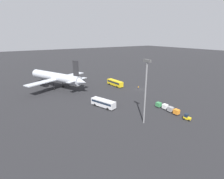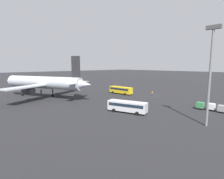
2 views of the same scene
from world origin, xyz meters
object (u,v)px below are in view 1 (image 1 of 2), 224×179
(airplane, at_px, (56,77))
(cargo_cart_green, at_px, (159,105))
(cargo_cart_orange, at_px, (176,112))
(cargo_cart_grey, at_px, (170,109))
(worker_person, at_px, (138,88))
(shuttle_bus_near, at_px, (115,83))
(baggage_tug, at_px, (187,117))
(shuttle_bus_far, at_px, (103,103))
(cargo_cart_white, at_px, (165,106))

(airplane, xyz_separation_m, cargo_cart_green, (-48.97, -26.16, -4.86))
(cargo_cart_orange, height_order, cargo_cart_grey, same)
(worker_person, bearing_deg, airplane, 54.07)
(shuttle_bus_near, relative_size, cargo_cart_orange, 5.61)
(baggage_tug, bearing_deg, airplane, 7.60)
(shuttle_bus_far, distance_m, worker_person, 29.87)
(airplane, xyz_separation_m, shuttle_bus_near, (-13.79, -28.95, -4.14))
(airplane, distance_m, cargo_cart_orange, 63.27)
(airplane, height_order, baggage_tug, airplane)
(shuttle_bus_near, xyz_separation_m, baggage_tug, (-47.97, 2.84, -0.97))
(cargo_cart_grey, bearing_deg, cargo_cart_green, 3.09)
(airplane, bearing_deg, baggage_tug, 178.93)
(cargo_cart_grey, relative_size, cargo_cart_green, 1.00)
(shuttle_bus_near, xyz_separation_m, cargo_cart_grey, (-40.75, 2.48, -0.72))
(cargo_cart_green, bearing_deg, shuttle_bus_near, -4.52)
(worker_person, relative_size, cargo_cart_grey, 0.84)
(shuttle_bus_near, height_order, cargo_cart_green, shuttle_bus_near)
(shuttle_bus_near, height_order, cargo_cart_orange, shuttle_bus_near)
(worker_person, bearing_deg, cargo_cart_green, 157.49)
(worker_person, distance_m, cargo_cart_grey, 30.10)
(shuttle_bus_far, xyz_separation_m, cargo_cart_green, (-12.37, -18.30, -0.66))
(airplane, xyz_separation_m, shuttle_bus_far, (-36.60, -7.86, -4.20))
(baggage_tug, height_order, worker_person, baggage_tug)
(cargo_cart_grey, height_order, cargo_cart_white, same)
(airplane, height_order, cargo_cart_grey, airplane)
(shuttle_bus_near, distance_m, worker_person, 13.92)
(airplane, xyz_separation_m, cargo_cart_grey, (-54.53, -26.46, -4.86))
(shuttle_bus_far, relative_size, cargo_cart_white, 5.44)
(shuttle_bus_far, relative_size, cargo_cart_green, 5.44)
(shuttle_bus_near, bearing_deg, worker_person, -154.89)
(shuttle_bus_near, xyz_separation_m, cargo_cart_white, (-37.97, 2.19, -0.72))
(shuttle_bus_far, xyz_separation_m, cargo_cart_orange, (-20.71, -18.49, -0.66))
(shuttle_bus_far, bearing_deg, airplane, -6.76)
(cargo_cart_white, bearing_deg, airplane, 27.34)
(cargo_cart_orange, distance_m, cargo_cart_white, 5.57)
(worker_person, xyz_separation_m, cargo_cart_white, (-25.86, 8.97, 0.32))
(shuttle_bus_near, xyz_separation_m, cargo_cart_orange, (-43.52, 2.59, -0.72))
(worker_person, height_order, cargo_cart_green, cargo_cart_green)
(shuttle_bus_far, bearing_deg, worker_person, -87.85)
(shuttle_bus_far, height_order, cargo_cart_green, shuttle_bus_far)
(shuttle_bus_near, relative_size, shuttle_bus_far, 1.03)
(cargo_cart_grey, height_order, cargo_cart_green, same)
(shuttle_bus_near, relative_size, cargo_cart_green, 5.61)
(cargo_cart_grey, distance_m, cargo_cart_white, 2.79)
(baggage_tug, distance_m, worker_person, 37.13)
(shuttle_bus_near, xyz_separation_m, worker_person, (-12.11, -6.78, -1.04))
(airplane, distance_m, cargo_cart_white, 58.46)
(worker_person, distance_m, cargo_cart_green, 24.99)
(shuttle_bus_near, relative_size, cargo_cart_white, 5.61)
(cargo_cart_green, bearing_deg, baggage_tug, 179.74)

